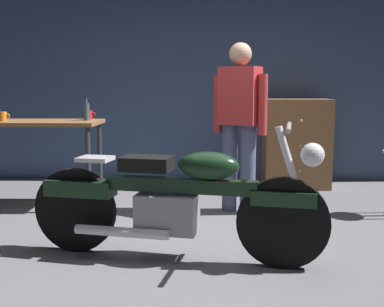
% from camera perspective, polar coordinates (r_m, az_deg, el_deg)
% --- Properties ---
extents(ground_plane, '(12.00, 12.00, 0.00)m').
position_cam_1_polar(ground_plane, '(3.65, 0.50, -11.73)').
color(ground_plane, slate).
extents(back_wall, '(8.00, 0.12, 3.10)m').
position_cam_1_polar(back_wall, '(6.24, 0.89, 10.98)').
color(back_wall, '#384C70').
rests_on(back_wall, ground_plane).
extents(workbench, '(1.30, 0.64, 0.90)m').
position_cam_1_polar(workbench, '(5.08, -18.54, 2.59)').
color(workbench, brown).
rests_on(workbench, ground_plane).
extents(motorcycle, '(2.16, 0.73, 1.00)m').
position_cam_1_polar(motorcycle, '(3.34, -1.99, -5.61)').
color(motorcycle, black).
rests_on(motorcycle, ground_plane).
extents(person_standing, '(0.51, 0.38, 1.67)m').
position_cam_1_polar(person_standing, '(4.57, 5.87, 4.13)').
color(person_standing, '#4F577A').
rests_on(person_standing, ground_plane).
extents(wooden_dresser, '(0.80, 0.47, 1.10)m').
position_cam_1_polar(wooden_dresser, '(5.89, 12.74, 1.21)').
color(wooden_dresser, brown).
rests_on(wooden_dresser, ground_plane).
extents(mug_red_diner, '(0.11, 0.07, 0.10)m').
position_cam_1_polar(mug_red_diner, '(5.07, -12.57, 4.66)').
color(mug_red_diner, red).
rests_on(mug_red_diner, workbench).
extents(mug_orange_travel, '(0.11, 0.08, 0.09)m').
position_cam_1_polar(mug_orange_travel, '(5.14, -22.26, 4.26)').
color(mug_orange_travel, orange).
rests_on(mug_orange_travel, workbench).
extents(bottle, '(0.06, 0.06, 0.24)m').
position_cam_1_polar(bottle, '(4.95, -12.89, 5.11)').
color(bottle, '#3F4C59').
rests_on(bottle, workbench).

